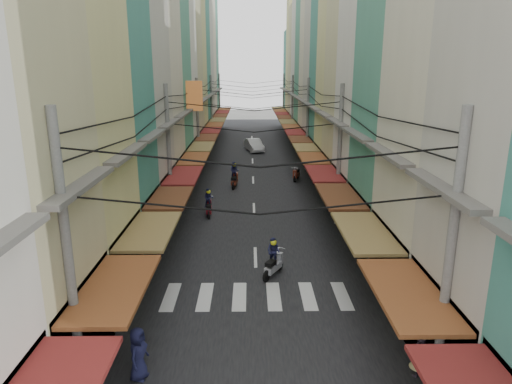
{
  "coord_description": "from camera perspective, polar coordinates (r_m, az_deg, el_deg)",
  "views": [
    {
      "loc": [
        -0.25,
        -22.82,
        9.03
      ],
      "look_at": [
        0.09,
        2.76,
        2.05
      ],
      "focal_mm": 32.0,
      "sensor_mm": 36.0,
      "label": 1
    }
  ],
  "objects": [
    {
      "name": "road",
      "position": [
        43.77,
        -0.42,
        3.38
      ],
      "size": [
        10.0,
        80.0,
        0.02
      ],
      "primitive_type": "cube",
      "color": "black",
      "rests_on": "ground"
    },
    {
      "name": "building_row_right",
      "position": [
        40.11,
        11.41,
        15.53
      ],
      "size": [
        7.8,
        68.98,
        22.59
      ],
      "color": "#3B8173",
      "rests_on": "ground"
    },
    {
      "name": "market_umbrella",
      "position": [
        22.59,
        17.15,
        -2.75
      ],
      "size": [
        2.48,
        2.48,
        2.62
      ],
      "color": "#B2B2B7",
      "rests_on": "ground"
    },
    {
      "name": "traffic_sign",
      "position": [
        21.28,
        15.84,
        -3.95
      ],
      "size": [
        0.1,
        0.67,
        3.06
      ],
      "color": "gray",
      "rests_on": "ground"
    },
    {
      "name": "white_car",
      "position": [
        51.27,
        -0.23,
        5.13
      ],
      "size": [
        5.1,
        2.98,
        1.69
      ],
      "primitive_type": "imported",
      "rotation": [
        0.0,
        0.0,
        0.24
      ],
      "color": "silver",
      "rests_on": "ground"
    },
    {
      "name": "bicycle",
      "position": [
        23.12,
        16.12,
        -8.37
      ],
      "size": [
        1.53,
        0.69,
        1.02
      ],
      "primitive_type": "imported",
      "rotation": [
        0.0,
        0.0,
        1.66
      ],
      "color": "black",
      "rests_on": "ground"
    },
    {
      "name": "parked_scooters",
      "position": [
        22.03,
        10.42,
        -7.83
      ],
      "size": [
        13.26,
        14.26,
        0.99
      ],
      "color": "black",
      "rests_on": "ground"
    },
    {
      "name": "moving_scooters",
      "position": [
        30.33,
        -1.21,
        -0.94
      ],
      "size": [
        6.87,
        19.89,
        2.01
      ],
      "color": "black",
      "rests_on": "ground"
    },
    {
      "name": "utility_poles",
      "position": [
        37.92,
        -0.39,
        11.58
      ],
      "size": [
        10.2,
        66.13,
        8.2
      ],
      "color": "gray",
      "rests_on": "ground"
    },
    {
      "name": "sidewalk_left",
      "position": [
        44.21,
        -8.89,
        3.34
      ],
      "size": [
        3.0,
        80.0,
        0.06
      ],
      "primitive_type": "cube",
      "color": "slate",
      "rests_on": "ground"
    },
    {
      "name": "ground",
      "position": [
        24.55,
        -0.13,
        -6.32
      ],
      "size": [
        160.0,
        160.0,
        0.0
      ],
      "primitive_type": "plane",
      "color": "slate",
      "rests_on": "ground"
    },
    {
      "name": "sidewalk_right",
      "position": [
        44.28,
        8.04,
        3.39
      ],
      "size": [
        3.0,
        80.0,
        0.06
      ],
      "primitive_type": "cube",
      "color": "slate",
      "rests_on": "ground"
    },
    {
      "name": "crosswalk",
      "position": [
        19.09,
        0.07,
        -12.89
      ],
      "size": [
        7.55,
        2.4,
        0.01
      ],
      "color": "silver",
      "rests_on": "ground"
    },
    {
      "name": "pedestrians",
      "position": [
        26.46,
        -10.85,
        -2.53
      ],
      "size": [
        13.01,
        24.65,
        2.22
      ],
      "color": "#271F2A",
      "rests_on": "ground"
    },
    {
      "name": "building_row_left",
      "position": [
        40.13,
        -12.26,
        16.01
      ],
      "size": [
        7.8,
        67.67,
        23.7
      ],
      "color": "silver",
      "rests_on": "ground"
    }
  ]
}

